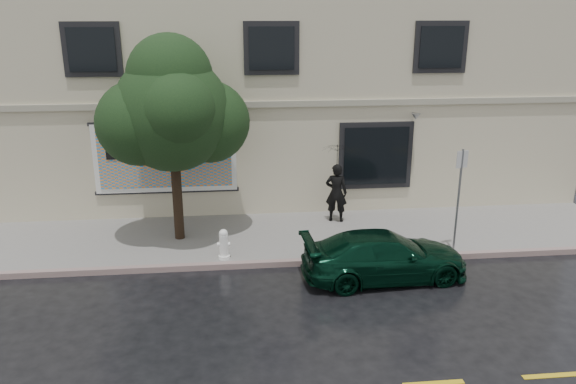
{
  "coord_description": "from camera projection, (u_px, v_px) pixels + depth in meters",
  "views": [
    {
      "loc": [
        -1.19,
        -11.53,
        6.29
      ],
      "look_at": [
        0.2,
        2.2,
        1.76
      ],
      "focal_mm": 35.0,
      "sensor_mm": 36.0,
      "label": 1
    }
  ],
  "objects": [
    {
      "name": "umbrella",
      "position": [
        337.0,
        152.0,
        16.37
      ],
      "size": [
        1.04,
        1.04,
        0.7
      ],
      "primitive_type": "imported",
      "rotation": [
        0.0,
        0.0,
        -0.09
      ],
      "color": "black",
      "rests_on": "pedestrian"
    },
    {
      "name": "sign_pole",
      "position": [
        459.0,
        191.0,
        14.46
      ],
      "size": [
        0.33,
        0.11,
        2.77
      ],
      "rotation": [
        0.0,
        0.0,
        0.28
      ],
      "color": "gray",
      "rests_on": "sidewalk"
    },
    {
      "name": "building",
      "position": [
        264.0,
        89.0,
        20.39
      ],
      "size": [
        20.0,
        8.12,
        7.0
      ],
      "color": "beige",
      "rests_on": "ground"
    },
    {
      "name": "car",
      "position": [
        385.0,
        256.0,
        13.57
      ],
      "size": [
        4.12,
        2.04,
        1.17
      ],
      "primitive_type": "imported",
      "rotation": [
        0.0,
        0.0,
        1.64
      ],
      "color": "black",
      "rests_on": "ground"
    },
    {
      "name": "pedestrian",
      "position": [
        336.0,
        193.0,
        16.76
      ],
      "size": [
        0.75,
        0.6,
        1.79
      ],
      "primitive_type": "imported",
      "rotation": [
        0.0,
        0.0,
        2.85
      ],
      "color": "black",
      "rests_on": "sidewalk"
    },
    {
      "name": "curb",
      "position": [
        283.0,
        263.0,
        14.37
      ],
      "size": [
        20.0,
        0.18,
        0.16
      ],
      "primitive_type": "cube",
      "color": "gray",
      "rests_on": "ground"
    },
    {
      "name": "sidewalk",
      "position": [
        277.0,
        237.0,
        16.02
      ],
      "size": [
        20.0,
        3.5,
        0.15
      ],
      "primitive_type": "cube",
      "color": "gray",
      "rests_on": "ground"
    },
    {
      "name": "street_tree",
      "position": [
        172.0,
        114.0,
        14.67
      ],
      "size": [
        3.08,
        3.08,
        5.07
      ],
      "color": "black",
      "rests_on": "sidewalk"
    },
    {
      "name": "ground",
      "position": [
        289.0,
        294.0,
        12.97
      ],
      "size": [
        90.0,
        90.0,
        0.0
      ],
      "primitive_type": "plane",
      "color": "black",
      "rests_on": "ground"
    },
    {
      "name": "fire_hydrant",
      "position": [
        224.0,
        244.0,
        14.36
      ],
      "size": [
        0.33,
        0.31,
        0.8
      ],
      "rotation": [
        0.0,
        0.0,
        -0.3
      ],
      "color": "white",
      "rests_on": "sidewalk"
    },
    {
      "name": "billboard",
      "position": [
        165.0,
        158.0,
        16.68
      ],
      "size": [
        4.3,
        0.16,
        2.2
      ],
      "color": "white",
      "rests_on": "ground"
    }
  ]
}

